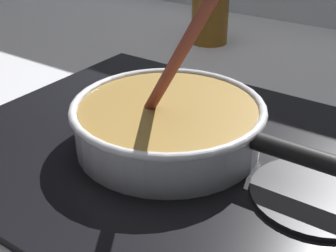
{
  "coord_description": "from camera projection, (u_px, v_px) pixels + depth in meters",
  "views": [
    {
      "loc": [
        0.41,
        -0.33,
        0.33
      ],
      "look_at": [
        0.11,
        0.1,
        0.04
      ],
      "focal_mm": 49.43,
      "sensor_mm": 36.0,
      "label": 1
    }
  ],
  "objects": [
    {
      "name": "burner_ring",
      "position": [
        168.0,
        142.0,
        0.61
      ],
      "size": [
        0.18,
        0.18,
        0.01
      ],
      "primitive_type": "torus",
      "color": "#592D0C",
      "rests_on": "hob_plate"
    },
    {
      "name": "spare_burner",
      "position": [
        316.0,
        195.0,
        0.51
      ],
      "size": [
        0.15,
        0.15,
        0.01
      ],
      "primitive_type": "cylinder",
      "color": "#262628",
      "rests_on": "hob_plate"
    },
    {
      "name": "ground",
      "position": [
        57.0,
        171.0,
        0.61
      ],
      "size": [
        2.4,
        1.6,
        0.04
      ],
      "primitive_type": "cube",
      "color": "#B7B7BC"
    },
    {
      "name": "hob_plate",
      "position": [
        168.0,
        148.0,
        0.61
      ],
      "size": [
        0.56,
        0.48,
        0.01
      ],
      "primitive_type": "cube",
      "color": "black",
      "rests_on": "ground"
    },
    {
      "name": "cooking_pan",
      "position": [
        169.0,
        123.0,
        0.59
      ],
      "size": [
        0.39,
        0.25,
        0.26
      ],
      "color": "silver",
      "rests_on": "hob_plate"
    }
  ]
}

